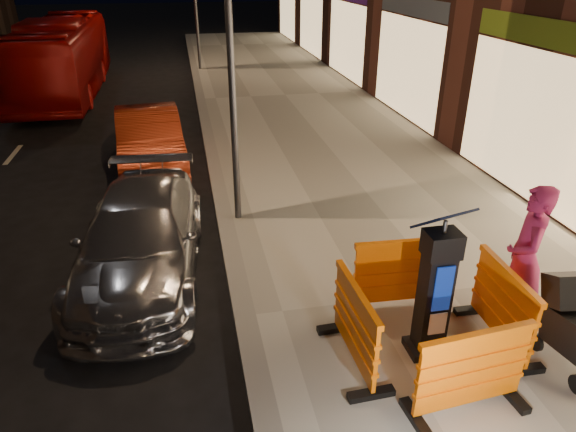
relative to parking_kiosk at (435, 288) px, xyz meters
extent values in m
plane|color=black|center=(-2.12, 1.13, -1.08)|extent=(120.00, 120.00, 0.00)
cube|color=#9A978C|center=(0.88, 1.13, -1.01)|extent=(6.00, 60.00, 0.15)
cube|color=slate|center=(-2.12, 1.13, -1.01)|extent=(0.30, 60.00, 0.15)
cube|color=black|center=(0.00, 0.00, 0.00)|extent=(0.59, 0.59, 1.86)
cube|color=#FF6F05|center=(0.00, -0.95, -0.41)|extent=(1.38, 0.67, 1.04)
cube|color=#FF6F05|center=(0.00, 0.95, -0.41)|extent=(1.36, 0.61, 1.04)
cube|color=#FF6F05|center=(-0.95, 0.00, -0.41)|extent=(0.60, 1.35, 1.04)
cube|color=#FF6F05|center=(0.95, 0.00, -0.41)|extent=(0.59, 1.35, 1.04)
imported|color=#A0A0A4|center=(-3.53, 2.74, -1.08)|extent=(2.12, 4.53, 1.28)
imported|color=maroon|center=(-3.56, 7.53, -1.08)|extent=(1.80, 4.25, 1.36)
imported|color=#960807|center=(-6.86, 15.94, -1.08)|extent=(2.41, 9.59, 2.66)
imported|color=#8E1C4D|center=(1.36, 0.31, 0.05)|extent=(0.75, 0.85, 1.97)
cylinder|color=#3F3F44|center=(-1.87, 4.13, 2.07)|extent=(0.12, 0.12, 6.00)
camera|label=1|loc=(-2.66, -4.51, 3.42)|focal=32.00mm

